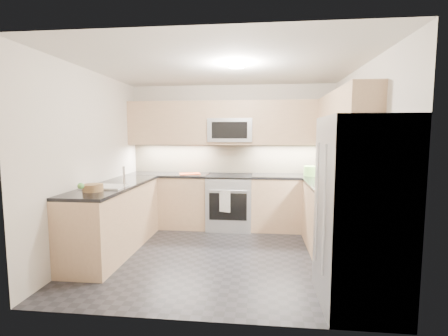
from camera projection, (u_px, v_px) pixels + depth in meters
floor at (221, 254)px, 4.42m from camera, size 3.60×3.20×0.00m
ceiling at (221, 66)px, 4.16m from camera, size 3.60×3.20×0.02m
wall_back at (231, 155)px, 5.87m from camera, size 3.60×0.02×2.50m
wall_front at (199, 180)px, 2.71m from camera, size 3.60×0.02×2.50m
wall_left at (92, 162)px, 4.48m from camera, size 0.02×3.20×2.50m
wall_right at (362, 165)px, 4.10m from camera, size 0.02×3.20×2.50m
base_cab_back_left at (169, 201)px, 5.78m from camera, size 1.42×0.60×0.90m
base_cab_back_right at (293, 204)px, 5.54m from camera, size 1.42×0.60×0.90m
base_cab_right at (333, 222)px, 4.36m from camera, size 0.60×1.70×0.90m
base_cab_peninsula at (115, 219)px, 4.53m from camera, size 0.60×2.00×0.90m
countertop_back_left at (169, 175)px, 5.73m from camera, size 1.42×0.63×0.04m
countertop_back_right at (294, 176)px, 5.50m from camera, size 1.42×0.63×0.04m
countertop_right at (334, 188)px, 4.31m from camera, size 0.63×1.70×0.04m
countertop_peninsula at (114, 186)px, 4.49m from camera, size 0.63×2.00×0.04m
upper_cab_back at (231, 123)px, 5.64m from camera, size 3.60×0.35×0.75m
upper_cab_right at (344, 120)px, 4.33m from camera, size 0.35×1.95×0.75m
backsplash_back at (231, 158)px, 5.87m from camera, size 3.60×0.01×0.51m
backsplash_right at (352, 166)px, 4.55m from camera, size 0.01×2.30×0.51m
gas_range at (230, 202)px, 5.63m from camera, size 0.76×0.65×0.91m
range_cooktop at (230, 176)px, 5.59m from camera, size 0.76×0.65×0.03m
oven_door_glass at (228, 207)px, 5.31m from camera, size 0.62×0.02×0.45m
oven_handle at (228, 191)px, 5.26m from camera, size 0.60×0.02×0.02m
microwave at (230, 130)px, 5.63m from camera, size 0.76×0.40×0.40m
microwave_door at (229, 130)px, 5.43m from camera, size 0.60×0.01×0.28m
refrigerator at (361, 213)px, 3.04m from camera, size 0.70×0.90×1.80m
fridge_handle_left at (324, 211)px, 2.89m from camera, size 0.02×0.02×1.20m
fridge_handle_right at (317, 203)px, 3.25m from camera, size 0.02×0.02×1.20m
sink_basin at (105, 192)px, 4.24m from camera, size 0.52×0.38×0.16m
faucet at (124, 177)px, 4.19m from camera, size 0.03×0.03×0.28m
utensil_bowl at (312, 171)px, 5.41m from camera, size 0.34×0.34×0.16m
cutting_board at (190, 174)px, 5.65m from camera, size 0.41×0.34×0.01m
fruit_basket at (93, 188)px, 3.94m from camera, size 0.31×0.31×0.09m
fruit_apple at (80, 186)px, 3.65m from camera, size 0.06×0.06×0.06m
fruit_pear at (81, 186)px, 3.64m from camera, size 0.07×0.07×0.07m
dish_towel_check at (225, 201)px, 5.26m from camera, size 0.18×0.09×0.36m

